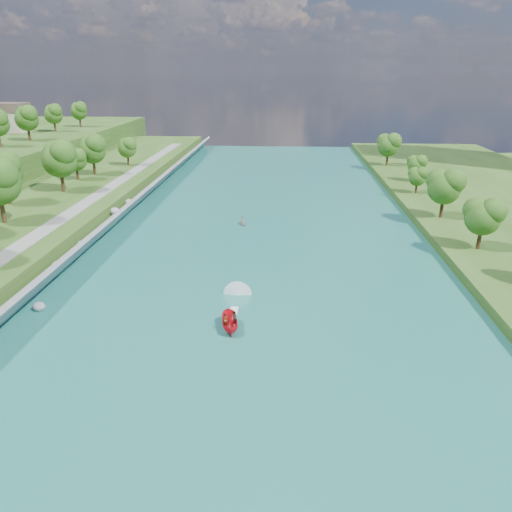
{
  "coord_description": "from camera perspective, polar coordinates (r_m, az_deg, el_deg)",
  "views": [
    {
      "loc": [
        4.14,
        -45.98,
        26.38
      ],
      "look_at": [
        0.19,
        17.87,
        2.5
      ],
      "focal_mm": 35.0,
      "sensor_mm": 36.0,
      "label": 1
    }
  ],
  "objects": [
    {
      "name": "river_water",
      "position": [
        71.16,
        -0.05,
        -1.24
      ],
      "size": [
        55.0,
        240.0,
        0.1
      ],
      "primitive_type": "cube",
      "color": "#1A635B",
      "rests_on": "ground"
    },
    {
      "name": "motorboat",
      "position": [
        55.32,
        -2.89,
        -7.05
      ],
      "size": [
        3.6,
        19.13,
        1.98
      ],
      "rotation": [
        0.0,
        0.0,
        3.33
      ],
      "color": "red",
      "rests_on": "river_water"
    },
    {
      "name": "ground",
      "position": [
        53.17,
        -1.41,
        -9.28
      ],
      "size": [
        260.0,
        260.0,
        0.0
      ],
      "primitive_type": "plane",
      "color": "#2D5119",
      "rests_on": "ground"
    },
    {
      "name": "riverside_path",
      "position": [
        78.85,
        -24.35,
        1.77
      ],
      "size": [
        3.0,
        200.0,
        0.1
      ],
      "primitive_type": "cube",
      "color": "gray",
      "rests_on": "berm_west"
    },
    {
      "name": "trees_east",
      "position": [
        86.08,
        23.92,
        5.12
      ],
      "size": [
        11.58,
        141.44,
        10.63
      ],
      "color": "#274B14",
      "rests_on": "berm_east"
    },
    {
      "name": "riprap_bank",
      "position": [
        75.53,
        -20.07,
        0.19
      ],
      "size": [
        4.27,
        236.0,
        4.09
      ],
      "color": "slate",
      "rests_on": "ground"
    },
    {
      "name": "trees_ridge",
      "position": [
        156.37,
        -24.61,
        14.17
      ],
      "size": [
        23.64,
        51.76,
        10.58
      ],
      "color": "#274B14",
      "rests_on": "ridge_west"
    },
    {
      "name": "raft",
      "position": [
        90.72,
        -1.55,
        3.84
      ],
      "size": [
        2.55,
        3.03,
        1.47
      ],
      "rotation": [
        0.0,
        0.0,
        0.3
      ],
      "color": "gray",
      "rests_on": "river_water"
    }
  ]
}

